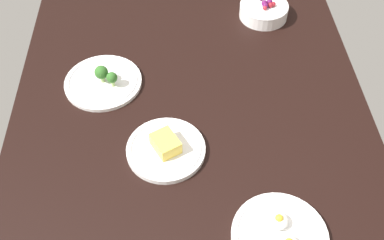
{
  "coord_description": "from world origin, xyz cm",
  "views": [
    {
      "loc": [
        80.73,
        -4.17,
        101.71
      ],
      "look_at": [
        0.0,
        0.0,
        6.0
      ],
      "focal_mm": 43.08,
      "sensor_mm": 36.0,
      "label": 1
    }
  ],
  "objects_px": {
    "plate_eggs": "(280,236)",
    "plate_cheese": "(166,148)",
    "plate_broccoli": "(103,81)",
    "bowl_berries": "(264,10)"
  },
  "relations": [
    {
      "from": "plate_eggs",
      "to": "plate_cheese",
      "type": "relative_size",
      "value": 1.07
    },
    {
      "from": "plate_cheese",
      "to": "plate_broccoli",
      "type": "height_order",
      "value": "plate_broccoli"
    },
    {
      "from": "plate_cheese",
      "to": "bowl_berries",
      "type": "distance_m",
      "value": 0.65
    },
    {
      "from": "bowl_berries",
      "to": "plate_broccoli",
      "type": "height_order",
      "value": "plate_broccoli"
    },
    {
      "from": "bowl_berries",
      "to": "plate_broccoli",
      "type": "distance_m",
      "value": 0.6
    },
    {
      "from": "plate_cheese",
      "to": "plate_broccoli",
      "type": "bearing_deg",
      "value": -144.96
    },
    {
      "from": "plate_eggs",
      "to": "bowl_berries",
      "type": "bearing_deg",
      "value": 173.99
    },
    {
      "from": "plate_eggs",
      "to": "plate_broccoli",
      "type": "bearing_deg",
      "value": -139.85
    },
    {
      "from": "plate_eggs",
      "to": "plate_cheese",
      "type": "height_order",
      "value": "same"
    },
    {
      "from": "plate_eggs",
      "to": "plate_broccoli",
      "type": "xyz_separation_m",
      "value": [
        -0.52,
        -0.44,
        -0.0
      ]
    }
  ]
}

